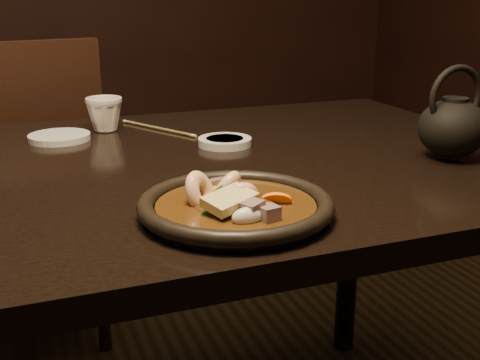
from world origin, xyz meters
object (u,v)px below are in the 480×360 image
object	(u,v)px
table	(116,209)
chair	(20,192)
tea_cup	(105,113)
teapot	(453,125)
plate	(236,207)

from	to	relation	value
table	chair	bearing A→B (deg)	103.21
table	chair	distance (m)	0.73
table	tea_cup	xyz separation A→B (m)	(0.03, 0.30, 0.12)
tea_cup	teapot	bearing A→B (deg)	-39.28
chair	plate	bearing A→B (deg)	95.36
tea_cup	teapot	world-z (taller)	teapot
teapot	table	bearing A→B (deg)	163.38
plate	teapot	distance (m)	0.50
tea_cup	teapot	size ratio (longest dim) A/B	0.47
chair	teapot	xyz separation A→B (m)	(0.75, -0.85, 0.31)
table	teapot	xyz separation A→B (m)	(0.59, -0.16, 0.14)
chair	plate	size ratio (longest dim) A/B	3.42
table	teapot	world-z (taller)	teapot
chair	teapot	size ratio (longest dim) A/B	5.50
table	chair	size ratio (longest dim) A/B	1.72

